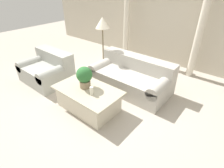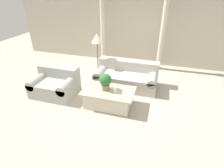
# 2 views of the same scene
# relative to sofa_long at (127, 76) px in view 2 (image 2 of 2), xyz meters

# --- Properties ---
(ground_plane) EXTENTS (16.00, 16.00, 0.00)m
(ground_plane) POSITION_rel_sofa_long_xyz_m (-0.28, -0.71, -0.32)
(ground_plane) COLOR #BCB2A3
(wall_back) EXTENTS (10.00, 0.06, 3.20)m
(wall_back) POSITION_rel_sofa_long_xyz_m (-0.28, 2.11, 1.28)
(wall_back) COLOR beige
(wall_back) RESTS_ON ground_plane
(sofa_long) EXTENTS (1.96, 0.98, 0.78)m
(sofa_long) POSITION_rel_sofa_long_xyz_m (0.00, 0.00, 0.00)
(sofa_long) COLOR #B7B2A8
(sofa_long) RESTS_ON ground_plane
(loveseat) EXTENTS (1.26, 0.98, 0.78)m
(loveseat) POSITION_rel_sofa_long_xyz_m (-1.96, -1.09, 0.01)
(loveseat) COLOR #ABADA4
(loveseat) RESTS_ON ground_plane
(coffee_table) EXTENTS (1.38, 0.83, 0.49)m
(coffee_table) POSITION_rel_sofa_long_xyz_m (-0.23, -1.25, -0.07)
(coffee_table) COLOR beige
(coffee_table) RESTS_ON ground_plane
(potted_plant) EXTENTS (0.32, 0.32, 0.45)m
(potted_plant) POSITION_rel_sofa_long_xyz_m (-0.32, -1.22, 0.41)
(potted_plant) COLOR #937F60
(potted_plant) RESTS_ON coffee_table
(pillar_candle) EXTENTS (0.07, 0.07, 0.17)m
(pillar_candle) POSITION_rel_sofa_long_xyz_m (-0.02, -1.33, 0.25)
(pillar_candle) COLOR silver
(pillar_candle) RESTS_ON coffee_table
(floor_lamp) EXTENTS (0.36, 0.36, 1.60)m
(floor_lamp) POSITION_rel_sofa_long_xyz_m (-1.04, 0.14, 1.06)
(floor_lamp) COLOR brown
(floor_lamp) RESTS_ON ground_plane
(column_left) EXTENTS (0.25, 0.25, 2.66)m
(column_left) POSITION_rel_sofa_long_xyz_m (-1.37, 1.67, 1.03)
(column_left) COLOR beige
(column_left) RESTS_ON ground_plane
(column_right) EXTENTS (0.25, 0.25, 2.66)m
(column_right) POSITION_rel_sofa_long_xyz_m (0.92, 1.67, 1.03)
(column_right) COLOR beige
(column_right) RESTS_ON ground_plane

